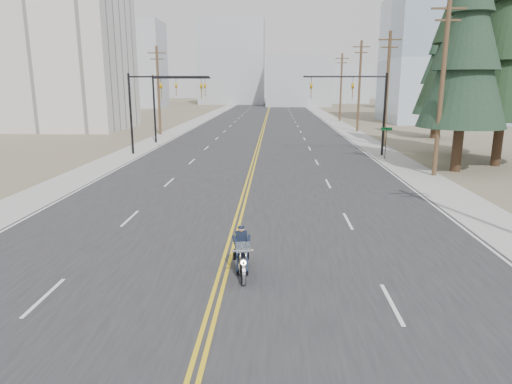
% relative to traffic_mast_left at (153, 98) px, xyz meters
% --- Properties ---
extents(road, '(20.00, 200.00, 0.01)m').
position_rel_traffic_mast_left_xyz_m(road, '(8.98, 38.00, -4.93)').
color(road, '#303033').
rests_on(road, ground).
extents(sidewalk_left, '(3.00, 200.00, 0.01)m').
position_rel_traffic_mast_left_xyz_m(sidewalk_left, '(-2.52, 38.00, -4.93)').
color(sidewalk_left, '#A5A5A0').
rests_on(sidewalk_left, ground).
extents(sidewalk_right, '(3.00, 200.00, 0.01)m').
position_rel_traffic_mast_left_xyz_m(sidewalk_right, '(20.48, 38.00, -4.93)').
color(sidewalk_right, '#A5A5A0').
rests_on(sidewalk_right, ground).
extents(traffic_mast_left, '(7.10, 0.26, 7.00)m').
position_rel_traffic_mast_left_xyz_m(traffic_mast_left, '(0.00, 0.00, 0.00)').
color(traffic_mast_left, black).
rests_on(traffic_mast_left, ground).
extents(traffic_mast_right, '(7.10, 0.26, 7.00)m').
position_rel_traffic_mast_left_xyz_m(traffic_mast_right, '(17.95, 0.00, 0.00)').
color(traffic_mast_right, black).
rests_on(traffic_mast_right, ground).
extents(traffic_mast_far, '(6.10, 0.26, 7.00)m').
position_rel_traffic_mast_left_xyz_m(traffic_mast_far, '(-0.33, 8.00, -0.06)').
color(traffic_mast_far, black).
rests_on(traffic_mast_far, ground).
extents(street_sign, '(0.90, 0.06, 2.62)m').
position_rel_traffic_mast_left_xyz_m(street_sign, '(19.78, -2.00, -3.13)').
color(street_sign, black).
rests_on(street_sign, ground).
extents(utility_pole_b, '(2.20, 0.30, 11.50)m').
position_rel_traffic_mast_left_xyz_m(utility_pole_b, '(21.48, -9.00, 1.05)').
color(utility_pole_b, brown).
rests_on(utility_pole_b, ground).
extents(utility_pole_c, '(2.20, 0.30, 11.00)m').
position_rel_traffic_mast_left_xyz_m(utility_pole_c, '(21.48, 6.00, 0.79)').
color(utility_pole_c, brown).
rests_on(utility_pole_c, ground).
extents(utility_pole_d, '(2.20, 0.30, 11.50)m').
position_rel_traffic_mast_left_xyz_m(utility_pole_d, '(21.48, 21.00, 1.05)').
color(utility_pole_d, brown).
rests_on(utility_pole_d, ground).
extents(utility_pole_e, '(2.20, 0.30, 11.00)m').
position_rel_traffic_mast_left_xyz_m(utility_pole_e, '(21.48, 38.00, 0.79)').
color(utility_pole_e, brown).
rests_on(utility_pole_e, ground).
extents(utility_pole_left, '(2.20, 0.30, 10.50)m').
position_rel_traffic_mast_left_xyz_m(utility_pole_left, '(-3.52, 16.00, 0.54)').
color(utility_pole_left, brown).
rests_on(utility_pole_left, ground).
extents(apartment_block, '(18.00, 14.00, 30.00)m').
position_rel_traffic_mast_left_xyz_m(apartment_block, '(-19.02, 23.00, 10.06)').
color(apartment_block, silver).
rests_on(apartment_block, ground).
extents(glass_building, '(24.00, 16.00, 20.00)m').
position_rel_traffic_mast_left_xyz_m(glass_building, '(40.98, 38.00, 5.06)').
color(glass_building, '#9EB5CC').
rests_on(glass_building, ground).
extents(haze_bldg_a, '(14.00, 12.00, 22.00)m').
position_rel_traffic_mast_left_xyz_m(haze_bldg_a, '(-26.02, 83.00, 6.06)').
color(haze_bldg_a, '#B7BCC6').
rests_on(haze_bldg_a, ground).
extents(haze_bldg_b, '(18.00, 14.00, 14.00)m').
position_rel_traffic_mast_left_xyz_m(haze_bldg_b, '(16.98, 93.00, 2.06)').
color(haze_bldg_b, '#ADB2B7').
rests_on(haze_bldg_b, ground).
extents(haze_bldg_c, '(16.00, 12.00, 18.00)m').
position_rel_traffic_mast_left_xyz_m(haze_bldg_c, '(48.98, 78.00, 4.06)').
color(haze_bldg_c, '#B7BCC6').
rests_on(haze_bldg_c, ground).
extents(haze_bldg_d, '(20.00, 15.00, 26.00)m').
position_rel_traffic_mast_left_xyz_m(haze_bldg_d, '(-3.02, 108.00, 8.06)').
color(haze_bldg_d, '#ADB2B7').
rests_on(haze_bldg_d, ground).
extents(haze_bldg_e, '(14.00, 14.00, 12.00)m').
position_rel_traffic_mast_left_xyz_m(haze_bldg_e, '(33.98, 118.00, 1.06)').
color(haze_bldg_e, '#B7BCC6').
rests_on(haze_bldg_e, ground).
extents(haze_bldg_f, '(12.00, 12.00, 16.00)m').
position_rel_traffic_mast_left_xyz_m(haze_bldg_f, '(-41.02, 98.00, 3.06)').
color(haze_bldg_f, '#ADB2B7').
rests_on(haze_bldg_f, ground).
extents(motorcyclist, '(1.13, 2.14, 1.60)m').
position_rel_traffic_mast_left_xyz_m(motorcyclist, '(9.61, -26.11, -4.14)').
color(motorcyclist, black).
rests_on(motorcyclist, ground).
extents(conifer_near, '(5.93, 5.93, 15.70)m').
position_rel_traffic_mast_left_xyz_m(conifer_near, '(23.54, -7.26, 4.08)').
color(conifer_near, '#382619').
rests_on(conifer_near, ground).
extents(conifer_mid, '(6.51, 6.51, 17.35)m').
position_rel_traffic_mast_left_xyz_m(conifer_mid, '(27.48, -4.78, 5.02)').
color(conifer_mid, '#382619').
rests_on(conifer_mid, ground).
extents(conifer_tall, '(7.60, 7.60, 21.11)m').
position_rel_traffic_mast_left_xyz_m(conifer_tall, '(26.58, 0.36, 7.19)').
color(conifer_tall, '#382619').
rests_on(conifer_tall, ground).
extents(conifer_far, '(5.12, 5.12, 13.70)m').
position_rel_traffic_mast_left_xyz_m(conifer_far, '(28.95, 13.70, 2.92)').
color(conifer_far, '#382619').
rests_on(conifer_far, ground).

